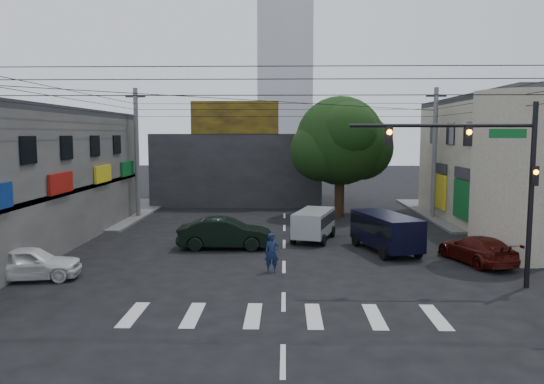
{
  "coord_description": "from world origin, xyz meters",
  "views": [
    {
      "loc": [
        0.05,
        -21.44,
        5.98
      ],
      "look_at": [
        -0.59,
        4.0,
        3.19
      ],
      "focal_mm": 35.0,
      "sensor_mm": 36.0,
      "label": 1
    }
  ],
  "objects_px": {
    "maroon_sedan": "(477,249)",
    "dark_sedan": "(225,233)",
    "utility_pole_far_left": "(137,154)",
    "navy_van": "(386,233)",
    "traffic_officer": "(272,253)",
    "street_tree": "(340,141)",
    "silver_minivan": "(314,226)",
    "utility_pole_far_right": "(434,154)",
    "white_compact": "(29,263)",
    "traffic_gantry": "(489,164)"
  },
  "relations": [
    {
      "from": "traffic_gantry",
      "to": "silver_minivan",
      "type": "distance_m",
      "value": 11.66
    },
    {
      "from": "utility_pole_far_left",
      "to": "navy_van",
      "type": "height_order",
      "value": "utility_pole_far_left"
    },
    {
      "from": "street_tree",
      "to": "utility_pole_far_left",
      "type": "xyz_separation_m",
      "value": [
        -14.5,
        -1.0,
        -0.87
      ]
    },
    {
      "from": "maroon_sedan",
      "to": "silver_minivan",
      "type": "height_order",
      "value": "silver_minivan"
    },
    {
      "from": "dark_sedan",
      "to": "maroon_sedan",
      "type": "relative_size",
      "value": 1.04
    },
    {
      "from": "street_tree",
      "to": "traffic_officer",
      "type": "height_order",
      "value": "street_tree"
    },
    {
      "from": "dark_sedan",
      "to": "utility_pole_far_right",
      "type": "bearing_deg",
      "value": -54.9
    },
    {
      "from": "navy_van",
      "to": "silver_minivan",
      "type": "bearing_deg",
      "value": 34.99
    },
    {
      "from": "silver_minivan",
      "to": "traffic_officer",
      "type": "xyz_separation_m",
      "value": [
        -2.18,
        -7.0,
        0.01
      ]
    },
    {
      "from": "silver_minivan",
      "to": "dark_sedan",
      "type": "bearing_deg",
      "value": 131.35
    },
    {
      "from": "traffic_gantry",
      "to": "dark_sedan",
      "type": "distance_m",
      "value": 13.47
    },
    {
      "from": "street_tree",
      "to": "maroon_sedan",
      "type": "xyz_separation_m",
      "value": [
        4.96,
        -14.04,
        -4.83
      ]
    },
    {
      "from": "street_tree",
      "to": "navy_van",
      "type": "xyz_separation_m",
      "value": [
        1.17,
        -11.75,
        -4.51
      ]
    },
    {
      "from": "navy_van",
      "to": "traffic_gantry",
      "type": "bearing_deg",
      "value": -173.33
    },
    {
      "from": "traffic_gantry",
      "to": "utility_pole_far_left",
      "type": "height_order",
      "value": "utility_pole_far_left"
    },
    {
      "from": "traffic_officer",
      "to": "utility_pole_far_left",
      "type": "bearing_deg",
      "value": 117.36
    },
    {
      "from": "street_tree",
      "to": "white_compact",
      "type": "bearing_deg",
      "value": -129.85
    },
    {
      "from": "traffic_gantry",
      "to": "utility_pole_far_left",
      "type": "distance_m",
      "value": 25.0
    },
    {
      "from": "street_tree",
      "to": "traffic_officer",
      "type": "relative_size",
      "value": 5.08
    },
    {
      "from": "utility_pole_far_left",
      "to": "dark_sedan",
      "type": "height_order",
      "value": "utility_pole_far_left"
    },
    {
      "from": "maroon_sedan",
      "to": "dark_sedan",
      "type": "bearing_deg",
      "value": -29.2
    },
    {
      "from": "traffic_officer",
      "to": "navy_van",
      "type": "bearing_deg",
      "value": 29.94
    },
    {
      "from": "silver_minivan",
      "to": "traffic_gantry",
      "type": "bearing_deg",
      "value": -129.84
    },
    {
      "from": "utility_pole_far_right",
      "to": "white_compact",
      "type": "relative_size",
      "value": 2.11
    },
    {
      "from": "navy_van",
      "to": "street_tree",
      "type": "bearing_deg",
      "value": -10.6
    },
    {
      "from": "dark_sedan",
      "to": "white_compact",
      "type": "bearing_deg",
      "value": 128.0
    },
    {
      "from": "white_compact",
      "to": "dark_sedan",
      "type": "bearing_deg",
      "value": -60.93
    },
    {
      "from": "maroon_sedan",
      "to": "traffic_gantry",
      "type": "bearing_deg",
      "value": 58.18
    },
    {
      "from": "utility_pole_far_right",
      "to": "white_compact",
      "type": "distance_m",
      "value": 26.91
    },
    {
      "from": "street_tree",
      "to": "white_compact",
      "type": "height_order",
      "value": "street_tree"
    },
    {
      "from": "dark_sedan",
      "to": "navy_van",
      "type": "bearing_deg",
      "value": -95.67
    },
    {
      "from": "white_compact",
      "to": "navy_van",
      "type": "bearing_deg",
      "value": -80.99
    },
    {
      "from": "traffic_gantry",
      "to": "white_compact",
      "type": "relative_size",
      "value": 1.65
    },
    {
      "from": "utility_pole_far_left",
      "to": "navy_van",
      "type": "bearing_deg",
      "value": -34.45
    },
    {
      "from": "utility_pole_far_left",
      "to": "traffic_officer",
      "type": "height_order",
      "value": "utility_pole_far_left"
    },
    {
      "from": "maroon_sedan",
      "to": "street_tree",
      "type": "bearing_deg",
      "value": -86.45
    },
    {
      "from": "utility_pole_far_right",
      "to": "silver_minivan",
      "type": "height_order",
      "value": "utility_pole_far_right"
    },
    {
      "from": "traffic_gantry",
      "to": "white_compact",
      "type": "distance_m",
      "value": 18.79
    },
    {
      "from": "maroon_sedan",
      "to": "traffic_officer",
      "type": "distance_m",
      "value": 9.67
    },
    {
      "from": "silver_minivan",
      "to": "traffic_officer",
      "type": "distance_m",
      "value": 7.33
    },
    {
      "from": "street_tree",
      "to": "white_compact",
      "type": "relative_size",
      "value": 1.99
    },
    {
      "from": "silver_minivan",
      "to": "navy_van",
      "type": "relative_size",
      "value": 0.83
    },
    {
      "from": "utility_pole_far_right",
      "to": "maroon_sedan",
      "type": "xyz_separation_m",
      "value": [
        -1.54,
        -13.04,
        -3.96
      ]
    },
    {
      "from": "dark_sedan",
      "to": "street_tree",
      "type": "bearing_deg",
      "value": -34.1
    },
    {
      "from": "white_compact",
      "to": "silver_minivan",
      "type": "relative_size",
      "value": 1.03
    },
    {
      "from": "street_tree",
      "to": "traffic_officer",
      "type": "bearing_deg",
      "value": -105.84
    },
    {
      "from": "utility_pole_far_right",
      "to": "traffic_officer",
      "type": "height_order",
      "value": "utility_pole_far_right"
    },
    {
      "from": "utility_pole_far_left",
      "to": "traffic_officer",
      "type": "xyz_separation_m",
      "value": [
        9.98,
        -14.94,
        -3.74
      ]
    },
    {
      "from": "silver_minivan",
      "to": "utility_pole_far_right",
      "type": "bearing_deg",
      "value": -32.11
    },
    {
      "from": "street_tree",
      "to": "maroon_sedan",
      "type": "distance_m",
      "value": 15.65
    }
  ]
}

